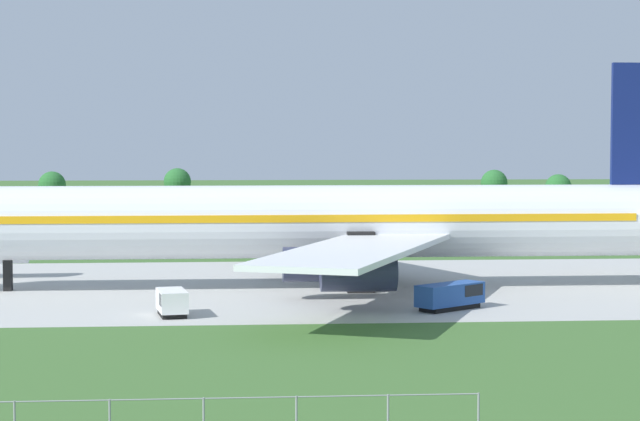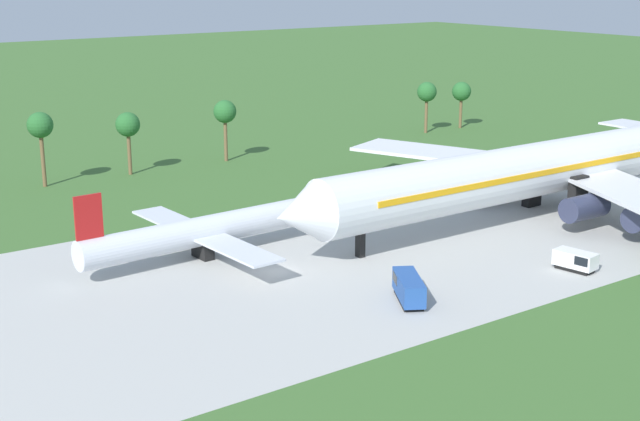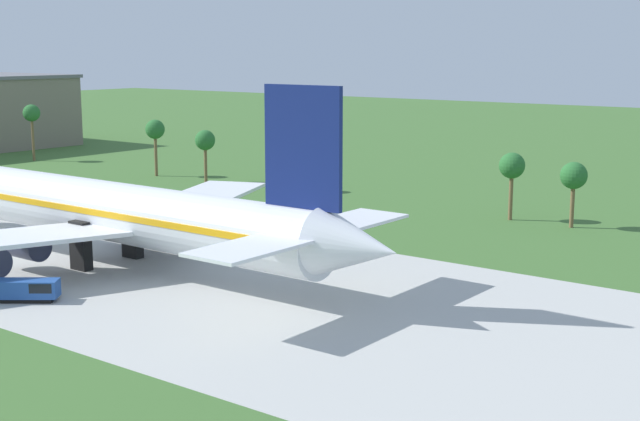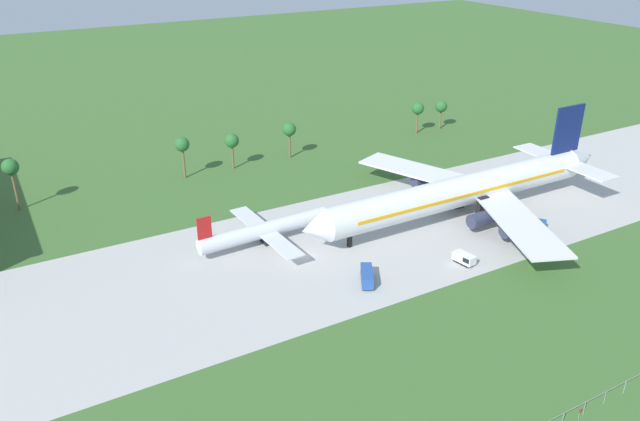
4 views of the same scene
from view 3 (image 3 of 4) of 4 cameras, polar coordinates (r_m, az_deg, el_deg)
name	(u,v)px [view 3 (image 3 of 4)]	position (r m, az deg, el deg)	size (l,w,h in m)	color
jet_airliner	(97,210)	(101.55, -14.08, 0.06)	(79.02, 61.52, 20.31)	white
catering_van	(28,290)	(88.41, -18.16, -4.83)	(6.04, 5.26, 2.07)	black
palm_tree_row	(260,142)	(150.46, -3.84, 4.38)	(122.05, 3.60, 11.91)	brown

